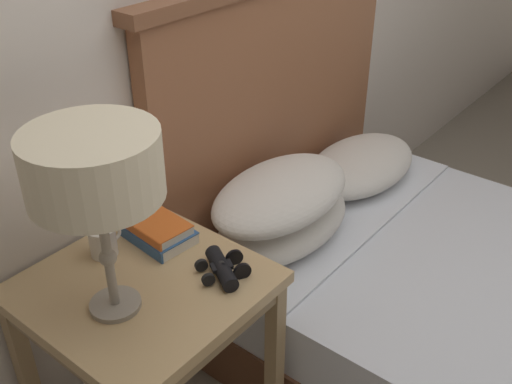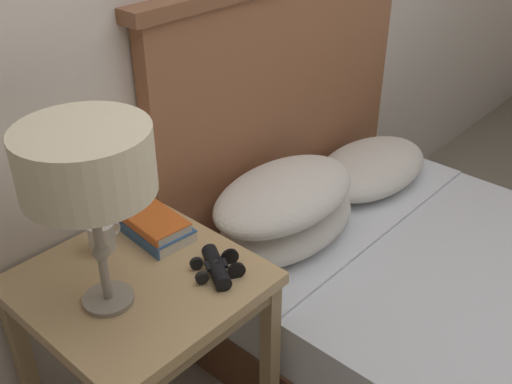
{
  "view_description": "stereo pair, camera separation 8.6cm",
  "coord_description": "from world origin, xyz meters",
  "px_view_note": "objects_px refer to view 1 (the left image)",
  "views": [
    {
      "loc": [
        -1.44,
        -0.31,
        1.71
      ],
      "look_at": [
        -0.25,
        0.65,
        0.78
      ],
      "focal_mm": 42.0,
      "sensor_mm": 36.0,
      "label": 1
    },
    {
      "loc": [
        -1.39,
        -0.38,
        1.71
      ],
      "look_at": [
        -0.25,
        0.65,
        0.78
      ],
      "focal_mm": 42.0,
      "sensor_mm": 36.0,
      "label": 2
    }
  ],
  "objects_px": {
    "book_stacked_on_top": "(156,225)",
    "binoculars_pair": "(222,268)",
    "bed": "(464,304)",
    "table_lamp": "(94,170)",
    "coffee_mug": "(103,241)",
    "nightstand": "(146,307)",
    "book_on_nightstand": "(158,234)"
  },
  "relations": [
    {
      "from": "nightstand",
      "to": "book_stacked_on_top",
      "type": "relative_size",
      "value": 3.31
    },
    {
      "from": "bed",
      "to": "binoculars_pair",
      "type": "bearing_deg",
      "value": 150.35
    },
    {
      "from": "nightstand",
      "to": "coffee_mug",
      "type": "xyz_separation_m",
      "value": [
        0.02,
        0.18,
        0.13
      ]
    },
    {
      "from": "nightstand",
      "to": "book_stacked_on_top",
      "type": "bearing_deg",
      "value": 35.18
    },
    {
      "from": "bed",
      "to": "table_lamp",
      "type": "xyz_separation_m",
      "value": [
        -1.03,
        0.57,
        0.79
      ]
    },
    {
      "from": "coffee_mug",
      "to": "binoculars_pair",
      "type": "bearing_deg",
      "value": -66.64
    },
    {
      "from": "bed",
      "to": "book_stacked_on_top",
      "type": "distance_m",
      "value": 1.13
    },
    {
      "from": "book_on_nightstand",
      "to": "book_stacked_on_top",
      "type": "height_order",
      "value": "book_stacked_on_top"
    },
    {
      "from": "nightstand",
      "to": "coffee_mug",
      "type": "distance_m",
      "value": 0.22
    },
    {
      "from": "book_on_nightstand",
      "to": "coffee_mug",
      "type": "height_order",
      "value": "coffee_mug"
    },
    {
      "from": "nightstand",
      "to": "book_on_nightstand",
      "type": "relative_size",
      "value": 3.17
    },
    {
      "from": "binoculars_pair",
      "to": "table_lamp",
      "type": "bearing_deg",
      "value": 154.27
    },
    {
      "from": "book_stacked_on_top",
      "to": "binoculars_pair",
      "type": "bearing_deg",
      "value": -90.11
    },
    {
      "from": "table_lamp",
      "to": "book_stacked_on_top",
      "type": "relative_size",
      "value": 2.37
    },
    {
      "from": "nightstand",
      "to": "binoculars_pair",
      "type": "xyz_separation_m",
      "value": [
        0.16,
        -0.15,
        0.11
      ]
    },
    {
      "from": "nightstand",
      "to": "coffee_mug",
      "type": "height_order",
      "value": "coffee_mug"
    },
    {
      "from": "bed",
      "to": "table_lamp",
      "type": "distance_m",
      "value": 1.42
    },
    {
      "from": "bed",
      "to": "coffee_mug",
      "type": "relative_size",
      "value": 19.4
    },
    {
      "from": "nightstand",
      "to": "table_lamp",
      "type": "bearing_deg",
      "value": -169.97
    },
    {
      "from": "coffee_mug",
      "to": "nightstand",
      "type": "bearing_deg",
      "value": -95.5
    },
    {
      "from": "bed",
      "to": "binoculars_pair",
      "type": "distance_m",
      "value": 0.98
    },
    {
      "from": "nightstand",
      "to": "book_on_nightstand",
      "type": "bearing_deg",
      "value": 33.91
    },
    {
      "from": "table_lamp",
      "to": "book_stacked_on_top",
      "type": "height_order",
      "value": "table_lamp"
    },
    {
      "from": "table_lamp",
      "to": "book_on_nightstand",
      "type": "relative_size",
      "value": 2.27
    },
    {
      "from": "table_lamp",
      "to": "binoculars_pair",
      "type": "distance_m",
      "value": 0.48
    },
    {
      "from": "book_stacked_on_top",
      "to": "binoculars_pair",
      "type": "relative_size",
      "value": 1.28
    },
    {
      "from": "bed",
      "to": "book_on_nightstand",
      "type": "relative_size",
      "value": 9.34
    },
    {
      "from": "table_lamp",
      "to": "coffee_mug",
      "type": "xyz_separation_m",
      "value": [
        0.12,
        0.19,
        -0.35
      ]
    },
    {
      "from": "bed",
      "to": "book_on_nightstand",
      "type": "bearing_deg",
      "value": 137.89
    },
    {
      "from": "table_lamp",
      "to": "binoculars_pair",
      "type": "relative_size",
      "value": 3.04
    },
    {
      "from": "bed",
      "to": "nightstand",
      "type": "bearing_deg",
      "value": 147.74
    },
    {
      "from": "table_lamp",
      "to": "book_on_nightstand",
      "type": "bearing_deg",
      "value": 25.32
    }
  ]
}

